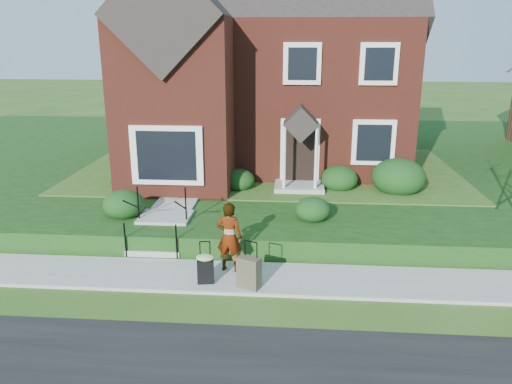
# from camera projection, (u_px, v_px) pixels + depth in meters

# --- Properties ---
(ground) EXTENTS (120.00, 120.00, 0.00)m
(ground) POSITION_uv_depth(u_px,v_px,m) (248.00, 279.00, 11.55)
(ground) COLOR #2D5119
(ground) RESTS_ON ground
(sidewalk) EXTENTS (60.00, 1.60, 0.08)m
(sidewalk) POSITION_uv_depth(u_px,v_px,m) (248.00, 278.00, 11.54)
(sidewalk) COLOR #9E9B93
(sidewalk) RESTS_ON ground
(terrace) EXTENTS (44.00, 20.00, 0.60)m
(terrace) POSITION_uv_depth(u_px,v_px,m) (363.00, 161.00, 21.56)
(terrace) COLOR #14380F
(terrace) RESTS_ON ground
(walkway) EXTENTS (1.20, 6.00, 0.06)m
(walkway) POSITION_uv_depth(u_px,v_px,m) (186.00, 189.00, 16.32)
(walkway) COLOR #9E9B93
(walkway) RESTS_ON terrace
(main_house) EXTENTS (10.40, 10.20, 9.40)m
(main_house) POSITION_uv_depth(u_px,v_px,m) (265.00, 42.00, 19.20)
(main_house) COLOR maroon
(main_house) RESTS_ON terrace
(front_steps) EXTENTS (1.40, 2.02, 1.50)m
(front_steps) POSITION_uv_depth(u_px,v_px,m) (161.00, 229.00, 13.36)
(front_steps) COLOR #9E9B93
(front_steps) RESTS_ON ground
(foundation_shrubs) EXTENTS (10.40, 4.41, 1.21)m
(foundation_shrubs) POSITION_uv_depth(u_px,v_px,m) (283.00, 179.00, 15.84)
(foundation_shrubs) COLOR #0F3511
(foundation_shrubs) RESTS_ON terrace
(woman) EXTENTS (0.67, 0.49, 1.68)m
(woman) POSITION_uv_depth(u_px,v_px,m) (229.00, 237.00, 11.60)
(woman) COLOR #999999
(woman) RESTS_ON sidewalk
(suitcase_black) EXTENTS (0.45, 0.39, 0.98)m
(suitcase_black) POSITION_uv_depth(u_px,v_px,m) (205.00, 267.00, 11.12)
(suitcase_black) COLOR black
(suitcase_black) RESTS_ON sidewalk
(suitcase_olive) EXTENTS (0.57, 0.46, 1.08)m
(suitcase_olive) POSITION_uv_depth(u_px,v_px,m) (249.00, 273.00, 10.90)
(suitcase_olive) COLOR #4B4432
(suitcase_olive) RESTS_ON sidewalk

